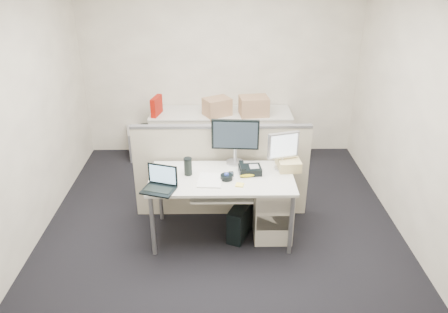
{
  "coord_description": "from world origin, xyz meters",
  "views": [
    {
      "loc": [
        -0.02,
        -3.98,
        2.9
      ],
      "look_at": [
        0.03,
        0.15,
        0.89
      ],
      "focal_mm": 35.0,
      "sensor_mm": 36.0,
      "label": 1
    }
  ],
  "objects_px": {
    "monitor_main": "(235,142)",
    "desk_phone": "(250,170)",
    "desk": "(222,182)",
    "laptop": "(158,181)"
  },
  "relations": [
    {
      "from": "desk",
      "to": "desk_phone",
      "type": "xyz_separation_m",
      "value": [
        0.3,
        0.08,
        0.1
      ]
    },
    {
      "from": "monitor_main",
      "to": "desk_phone",
      "type": "relative_size",
      "value": 2.23
    },
    {
      "from": "laptop",
      "to": "desk_phone",
      "type": "bearing_deg",
      "value": 38.93
    },
    {
      "from": "monitor_main",
      "to": "desk",
      "type": "bearing_deg",
      "value": -110.99
    },
    {
      "from": "desk",
      "to": "monitor_main",
      "type": "bearing_deg",
      "value": 64.89
    },
    {
      "from": "desk",
      "to": "monitor_main",
      "type": "height_order",
      "value": "monitor_main"
    },
    {
      "from": "laptop",
      "to": "monitor_main",
      "type": "bearing_deg",
      "value": 55.48
    },
    {
      "from": "monitor_main",
      "to": "desk_phone",
      "type": "bearing_deg",
      "value": -53.87
    },
    {
      "from": "desk",
      "to": "laptop",
      "type": "relative_size",
      "value": 4.83
    },
    {
      "from": "desk",
      "to": "monitor_main",
      "type": "xyz_separation_m",
      "value": [
        0.15,
        0.32,
        0.32
      ]
    }
  ]
}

